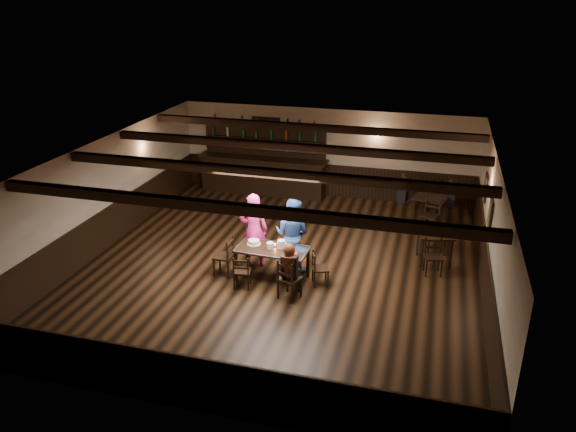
% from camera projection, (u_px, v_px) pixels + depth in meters
% --- Properties ---
extents(ground, '(10.00, 10.00, 0.00)m').
position_uv_depth(ground, '(281.00, 266.00, 13.10)').
color(ground, black).
rests_on(ground, ground).
extents(room_shell, '(9.02, 10.02, 2.71)m').
position_uv_depth(room_shell, '(282.00, 195.00, 12.47)').
color(room_shell, beige).
rests_on(room_shell, ground).
extents(dining_table, '(1.61, 0.87, 0.75)m').
position_uv_depth(dining_table, '(272.00, 252.00, 12.27)').
color(dining_table, black).
rests_on(dining_table, ground).
extents(chair_near_left, '(0.41, 0.40, 0.77)m').
position_uv_depth(chair_near_left, '(242.00, 270.00, 11.96)').
color(chair_near_left, black).
rests_on(chair_near_left, ground).
extents(chair_near_right, '(0.53, 0.51, 0.89)m').
position_uv_depth(chair_near_right, '(287.00, 277.00, 11.53)').
color(chair_near_right, black).
rests_on(chair_near_right, ground).
extents(chair_end_left, '(0.40, 0.42, 0.90)m').
position_uv_depth(chair_end_left, '(227.00, 254.00, 12.52)').
color(chair_end_left, black).
rests_on(chair_end_left, ground).
extents(chair_end_right, '(0.45, 0.46, 0.77)m').
position_uv_depth(chair_end_right, '(317.00, 266.00, 12.13)').
color(chair_end_right, black).
rests_on(chair_end_right, ground).
extents(chair_far_pushed, '(0.60, 0.60, 0.94)m').
position_uv_depth(chair_far_pushed, '(255.00, 229.00, 13.73)').
color(chair_far_pushed, black).
rests_on(chair_far_pushed, ground).
extents(woman_pink, '(0.72, 0.55, 1.78)m').
position_uv_depth(woman_pink, '(254.00, 230.00, 12.81)').
color(woman_pink, '#FF3294').
rests_on(woman_pink, ground).
extents(man_blue, '(0.93, 0.78, 1.71)m').
position_uv_depth(man_blue, '(292.00, 234.00, 12.68)').
color(man_blue, navy).
rests_on(man_blue, ground).
extents(seated_person, '(0.33, 0.50, 0.81)m').
position_uv_depth(seated_person, '(289.00, 263.00, 11.46)').
color(seated_person, black).
rests_on(seated_person, ground).
extents(cake, '(0.31, 0.31, 0.10)m').
position_uv_depth(cake, '(254.00, 242.00, 12.44)').
color(cake, white).
rests_on(cake, dining_table).
extents(plate_stack_a, '(0.15, 0.15, 0.14)m').
position_uv_depth(plate_stack_a, '(270.00, 246.00, 12.21)').
color(plate_stack_a, white).
rests_on(plate_stack_a, dining_table).
extents(plate_stack_b, '(0.16, 0.16, 0.19)m').
position_uv_depth(plate_stack_b, '(281.00, 244.00, 12.23)').
color(plate_stack_b, white).
rests_on(plate_stack_b, dining_table).
extents(tea_light, '(0.05, 0.05, 0.06)m').
position_uv_depth(tea_light, '(275.00, 245.00, 12.34)').
color(tea_light, '#A5A8AD').
rests_on(tea_light, dining_table).
extents(salt_shaker, '(0.04, 0.04, 0.09)m').
position_uv_depth(salt_shaker, '(288.00, 251.00, 12.01)').
color(salt_shaker, silver).
rests_on(salt_shaker, dining_table).
extents(pepper_shaker, '(0.03, 0.03, 0.09)m').
position_uv_depth(pepper_shaker, '(288.00, 252.00, 12.00)').
color(pepper_shaker, '#A5A8AD').
rests_on(pepper_shaker, dining_table).
extents(drink_glass, '(0.07, 0.07, 0.11)m').
position_uv_depth(drink_glass, '(285.00, 245.00, 12.27)').
color(drink_glass, silver).
rests_on(drink_glass, dining_table).
extents(menu_red, '(0.31, 0.26, 0.00)m').
position_uv_depth(menu_red, '(292.00, 252.00, 12.05)').
color(menu_red, maroon).
rests_on(menu_red, dining_table).
extents(menu_blue, '(0.37, 0.32, 0.00)m').
position_uv_depth(menu_blue, '(300.00, 249.00, 12.20)').
color(menu_blue, '#0E214A').
rests_on(menu_blue, dining_table).
extents(bar_counter, '(4.06, 0.70, 2.20)m').
position_uv_depth(bar_counter, '(263.00, 170.00, 17.50)').
color(bar_counter, black).
rests_on(bar_counter, ground).
extents(back_table_a, '(0.93, 0.93, 0.75)m').
position_uv_depth(back_table_a, '(435.00, 237.00, 13.08)').
color(back_table_a, black).
rests_on(back_table_a, ground).
extents(back_table_b, '(1.11, 1.11, 0.75)m').
position_uv_depth(back_table_b, '(432.00, 200.00, 15.30)').
color(back_table_b, black).
rests_on(back_table_b, ground).
extents(bg_patron_left, '(0.29, 0.42, 0.80)m').
position_uv_depth(bg_patron_left, '(404.00, 187.00, 15.60)').
color(bg_patron_left, black).
rests_on(bg_patron_left, ground).
extents(bg_patron_right, '(0.24, 0.38, 0.77)m').
position_uv_depth(bg_patron_right, '(451.00, 192.00, 15.29)').
color(bg_patron_right, black).
rests_on(bg_patron_right, ground).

